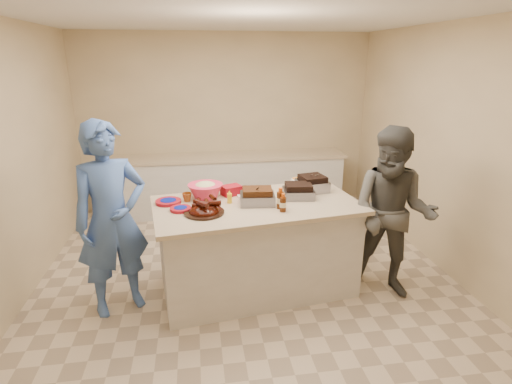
{
  "coord_description": "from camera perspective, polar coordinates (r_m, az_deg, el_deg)",
  "views": [
    {
      "loc": [
        -0.49,
        -3.79,
        2.32
      ],
      "look_at": [
        0.08,
        -0.07,
        1.05
      ],
      "focal_mm": 28.0,
      "sensor_mm": 36.0,
      "label": 1
    }
  ],
  "objects": [
    {
      "name": "guest_gray",
      "position": [
        4.52,
        17.68,
        -13.25
      ],
      "size": [
        1.69,
        1.89,
        0.65
      ],
      "primitive_type": "imported",
      "rotation": [
        0.0,
        0.0,
        -0.62
      ],
      "color": "#514F49",
      "rests_on": "ground"
    },
    {
      "name": "room",
      "position": [
        4.47,
        -1.16,
        -12.68
      ],
      "size": [
        4.5,
        5.0,
        2.7
      ],
      "primitive_type": null,
      "color": "#CFB689",
      "rests_on": "ground"
    },
    {
      "name": "coleslaw_bowl",
      "position": [
        4.15,
        -7.19,
        -0.8
      ],
      "size": [
        0.4,
        0.4,
        0.25
      ],
      "primitive_type": null,
      "rotation": [
        0.0,
        0.0,
        0.14
      ],
      "color": "#E92C52",
      "rests_on": "island"
    },
    {
      "name": "bbq_bottle_a",
      "position": [
        3.75,
        3.85,
        -2.8
      ],
      "size": [
        0.07,
        0.07,
        0.18
      ],
      "primitive_type": "cylinder",
      "rotation": [
        0.0,
        0.0,
        0.14
      ],
      "color": "#441D08",
      "rests_on": "island"
    },
    {
      "name": "plate_stack_small",
      "position": [
        3.84,
        -10.71,
        -2.59
      ],
      "size": [
        0.23,
        0.23,
        0.03
      ],
      "primitive_type": "cylinder",
      "rotation": [
        0.0,
        0.0,
        0.14
      ],
      "color": "maroon",
      "rests_on": "island"
    },
    {
      "name": "sausage_plate",
      "position": [
        4.17,
        -0.49,
        -0.53
      ],
      "size": [
        0.37,
        0.37,
        0.05
      ],
      "primitive_type": "cylinder",
      "rotation": [
        0.0,
        0.0,
        -0.13
      ],
      "color": "silver",
      "rests_on": "island"
    },
    {
      "name": "basket_stack",
      "position": [
        4.21,
        -3.52,
        -0.37
      ],
      "size": [
        0.24,
        0.21,
        0.1
      ],
      "primitive_type": "cube",
      "rotation": [
        0.0,
        0.0,
        0.38
      ],
      "color": "maroon",
      "rests_on": "island"
    },
    {
      "name": "roasting_pan",
      "position": [
        4.37,
        8.0,
        0.19
      ],
      "size": [
        0.34,
        0.34,
        0.12
      ],
      "primitive_type": "cube",
      "rotation": [
        0.0,
        0.0,
        0.18
      ],
      "color": "gray",
      "rests_on": "island"
    },
    {
      "name": "island",
      "position": [
        4.38,
        0.1,
        -13.4
      ],
      "size": [
        2.14,
        1.32,
        0.95
      ],
      "primitive_type": null,
      "rotation": [
        0.0,
        0.0,
        0.14
      ],
      "color": "silver",
      "rests_on": "ground"
    },
    {
      "name": "plastic_cup",
      "position": [
        4.07,
        -9.79,
        -1.32
      ],
      "size": [
        0.11,
        0.1,
        0.09
      ],
      "primitive_type": "imported",
      "rotation": [
        0.0,
        0.0,
        0.14
      ],
      "color": "#8D4313",
      "rests_on": "island"
    },
    {
      "name": "brisket_tray",
      "position": [
        4.13,
        6.04,
        -0.81
      ],
      "size": [
        0.33,
        0.29,
        0.09
      ],
      "primitive_type": "cube",
      "rotation": [
        0.0,
        0.0,
        -0.11
      ],
      "color": "black",
      "rests_on": "island"
    },
    {
      "name": "plate_stack_large",
      "position": [
        4.05,
        -12.41,
        -1.56
      ],
      "size": [
        0.28,
        0.28,
        0.03
      ],
      "primitive_type": "cylinder",
      "rotation": [
        0.0,
        0.0,
        0.14
      ],
      "color": "maroon",
      "rests_on": "island"
    },
    {
      "name": "mac_cheese_dish",
      "position": [
        4.57,
        7.23,
        1.04
      ],
      "size": [
        0.34,
        0.28,
        0.08
      ],
      "primitive_type": "cube",
      "rotation": [
        0.0,
        0.0,
        0.23
      ],
      "color": "orange",
      "rests_on": "island"
    },
    {
      "name": "pulled_pork_tray",
      "position": [
        3.94,
        0.19,
        -1.67
      ],
      "size": [
        0.36,
        0.29,
        0.1
      ],
      "primitive_type": "cube",
      "rotation": [
        0.0,
        0.0,
        -0.1
      ],
      "color": "#47230F",
      "rests_on": "island"
    },
    {
      "name": "guest_blue",
      "position": [
        4.3,
        -18.52,
        -15.18
      ],
      "size": [
        1.4,
        1.94,
        0.44
      ],
      "primitive_type": "imported",
      "rotation": [
        0.0,
        0.0,
        0.45
      ],
      "color": "#4467B0",
      "rests_on": "ground"
    },
    {
      "name": "bbq_bottle_b",
      "position": [
        3.83,
        3.47,
        -2.34
      ],
      "size": [
        0.08,
        0.08,
        0.2
      ],
      "primitive_type": "cylinder",
      "rotation": [
        0.0,
        0.0,
        0.14
      ],
      "color": "#441D08",
      "rests_on": "island"
    },
    {
      "name": "back_counter",
      "position": [
        6.29,
        -3.84,
        1.27
      ],
      "size": [
        3.6,
        0.64,
        0.9
      ],
      "primitive_type": null,
      "color": "silver",
      "rests_on": "ground"
    },
    {
      "name": "rib_platter",
      "position": [
        3.73,
        -7.4,
        -3.04
      ],
      "size": [
        0.39,
        0.39,
        0.15
      ],
      "primitive_type": null,
      "rotation": [
        0.0,
        0.0,
        -0.03
      ],
      "color": "#3C0B02",
      "rests_on": "island"
    },
    {
      "name": "sauce_bowl",
      "position": [
        4.22,
        -1.08,
        -0.29
      ],
      "size": [
        0.14,
        0.06,
        0.13
      ],
      "primitive_type": "imported",
      "rotation": [
        0.0,
        0.0,
        0.14
      ],
      "color": "silver",
      "rests_on": "island"
    },
    {
      "name": "mustard_bottle",
      "position": [
        3.97,
        -3.78,
        -1.58
      ],
      "size": [
        0.05,
        0.05,
        0.13
      ],
      "primitive_type": "cylinder",
      "rotation": [
        0.0,
        0.0,
        0.14
      ],
      "color": "yellow",
      "rests_on": "island"
    }
  ]
}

